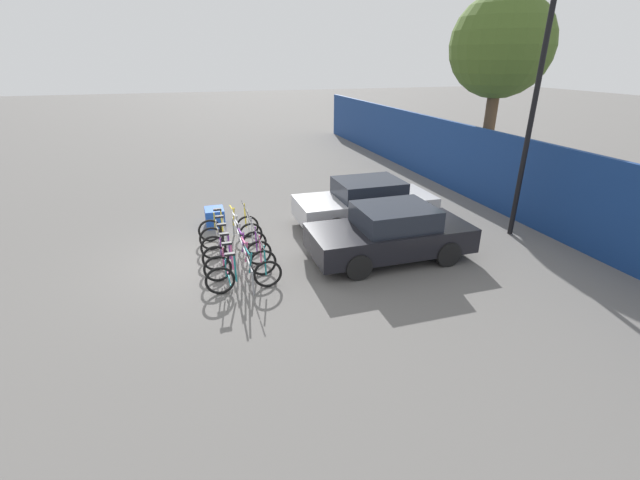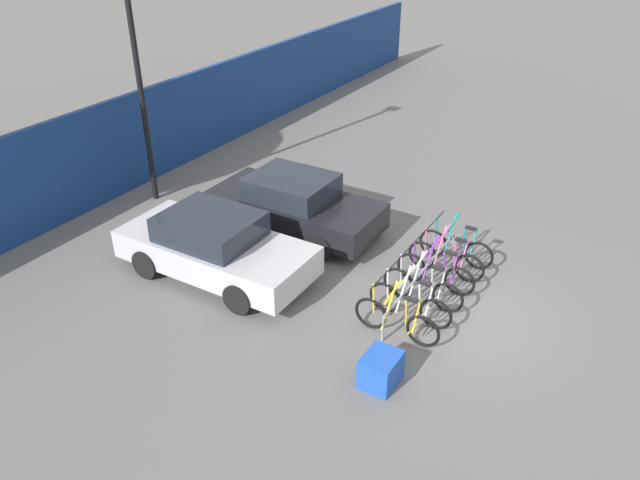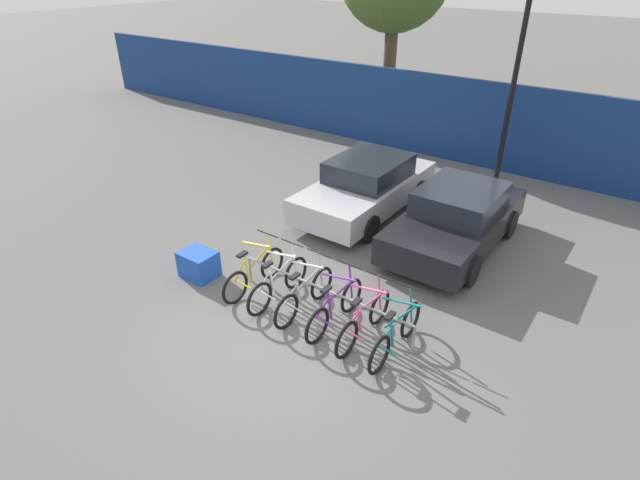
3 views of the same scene
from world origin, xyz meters
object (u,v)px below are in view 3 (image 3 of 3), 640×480
Objects in this scene: bicycle_teal at (396,334)px; bike_rack at (324,292)px; bicycle_purple at (335,308)px; cargo_crate at (199,264)px; bicycle_white at (278,283)px; bicycle_pink at (364,321)px; bicycle_silver at (305,295)px; car_silver at (366,186)px; car_black at (456,219)px; lamp_post at (521,43)px; bicycle_yellow at (254,273)px.

bike_rack is at bearing 172.20° from bicycle_teal.
cargo_crate is at bearing -175.50° from bicycle_purple.
bicycle_pink is (1.86, 0.00, 0.00)m from bicycle_white.
bicycle_silver is 1.00× the size of bicycle_teal.
car_silver reaches higher than cargo_crate.
bicycle_white reaches higher than bike_rack.
bicycle_white is 1.00× the size of bicycle_pink.
lamp_post is at bearing 95.97° from car_black.
bicycle_pink is 0.40× the size of car_silver.
bicycle_yellow is at bearing 178.17° from bicycle_pink.
bicycle_pink is at bearing 1.91° from bicycle_white.
car_silver and car_black have the same top height.
lamp_post is 9.76× the size of cargo_crate.
car_black is (2.50, -0.36, -0.00)m from car_silver.
bicycle_purple is 3.89m from car_black.
bicycle_yellow is 0.42× the size of car_black.
bicycle_teal is at bearing 0.95° from bicycle_silver.
bicycle_yellow is at bearing -122.77° from car_black.
bicycle_white is 0.42× the size of car_black.
lamp_post is (0.50, 7.83, 3.29)m from bike_rack.
bicycle_pink reaches higher than bike_rack.
bicycle_pink is (0.93, -0.15, -0.11)m from bike_rack.
car_silver is (-0.64, 4.19, 0.31)m from bicycle_white.
lamp_post is at bearing 85.11° from bicycle_silver.
bicycle_purple is 1.18m from bicycle_teal.
bicycle_white is 0.25× the size of lamp_post.
bicycle_teal is 2.44× the size of cargo_crate.
car_silver reaches higher than bicycle_yellow.
car_silver reaches higher than bicycle_silver.
cargo_crate is at bearing -105.00° from car_silver.
bicycle_teal is 0.25× the size of lamp_post.
bicycle_teal is (1.84, 0.00, 0.00)m from bicycle_silver.
bike_rack is 0.39m from bicycle_purple.
bicycle_purple is 1.00× the size of bicycle_teal.
bicycle_silver and bicycle_teal have the same top height.
lamp_post reaches higher than bicycle_silver.
bicycle_silver is (0.61, 0.00, 0.00)m from bicycle_white.
bicycle_white and bicycle_teal have the same top height.
bicycle_purple is 0.42× the size of car_black.
bicycle_pink is 8.68m from lamp_post.
car_silver reaches higher than bike_rack.
car_black is 0.60× the size of lamp_post.
lamp_post is at bearing 95.09° from bicycle_teal.
bicycle_silver is 0.25× the size of lamp_post.
bicycle_silver and bicycle_pink have the same top height.
bicycle_purple is at bearing 1.91° from bicycle_white.
bicycle_teal is at bearing -53.54° from car_silver.
bicycle_pink is 0.60m from bicycle_teal.
car_silver is 1.03× the size of car_black.
car_silver is 4.67m from cargo_crate.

